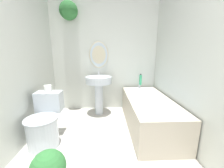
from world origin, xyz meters
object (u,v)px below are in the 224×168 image
(toilet, at_px, (45,123))
(pedestal_sink, at_px, (99,86))
(bathtub, at_px, (148,112))
(shampoo_bottle, at_px, (140,80))
(toilet_paper_roll, at_px, (48,89))

(toilet, height_order, pedestal_sink, pedestal_sink)
(toilet, distance_m, pedestal_sink, 1.24)
(toilet, bearing_deg, bathtub, 13.55)
(bathtub, bearing_deg, pedestal_sink, 147.78)
(toilet, xyz_separation_m, shampoo_bottle, (1.64, 1.11, 0.41))
(toilet, bearing_deg, pedestal_sink, 52.61)
(bathtub, distance_m, toilet_paper_roll, 1.70)
(toilet, relative_size, shampoo_bottle, 2.91)
(toilet_paper_roll, bearing_deg, bathtub, 5.66)
(bathtub, distance_m, shampoo_bottle, 0.84)
(toilet, relative_size, toilet_paper_roll, 6.40)
(pedestal_sink, relative_size, bathtub, 0.56)
(toilet, height_order, shampoo_bottle, shampoo_bottle)
(pedestal_sink, height_order, bathtub, pedestal_sink)
(pedestal_sink, bearing_deg, shampoo_bottle, 9.68)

